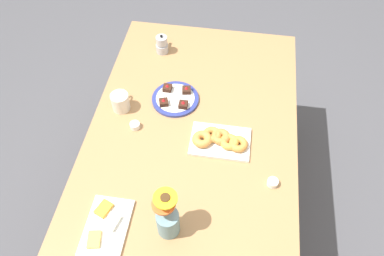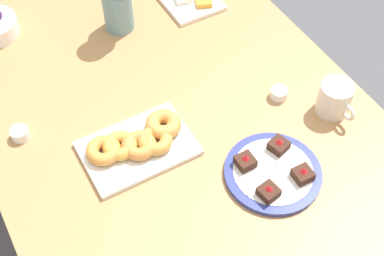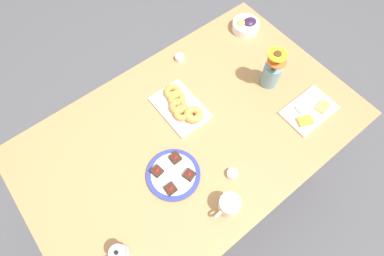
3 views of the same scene
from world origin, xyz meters
TOP-DOWN VIEW (x-y plane):
  - ground_plane at (0.00, 0.00)m, footprint 6.00×6.00m
  - dining_table at (0.00, 0.00)m, footprint 1.60×1.00m
  - coffee_mug at (0.10, 0.38)m, footprint 0.12×0.09m
  - grape_bowl at (-0.65, -0.33)m, footprint 0.15×0.15m
  - cheese_platter at (-0.52, 0.27)m, footprint 0.26×0.17m
  - croissant_platter at (-0.04, -0.14)m, footprint 0.19×0.28m
  - jam_cup_honey at (-0.01, 0.28)m, footprint 0.05×0.05m
  - jam_cup_berry at (-0.22, -0.39)m, footprint 0.05×0.05m
  - dessert_plate at (0.20, 0.12)m, footprint 0.24×0.24m
  - flower_vase at (-0.49, 0.02)m, footprint 0.11×0.10m
  - moka_pot at (0.55, 0.26)m, footprint 0.11×0.07m

SIDE VIEW (x-z plane):
  - ground_plane at x=0.00m, z-range 0.00..0.00m
  - dining_table at x=0.00m, z-range 0.28..1.02m
  - cheese_platter at x=-0.52m, z-range 0.73..0.77m
  - dessert_plate at x=0.20m, z-range 0.72..0.78m
  - jam_cup_honey at x=-0.01m, z-range 0.74..0.77m
  - jam_cup_berry at x=-0.22m, z-range 0.74..0.77m
  - croissant_platter at x=-0.04m, z-range 0.74..0.79m
  - grape_bowl at x=-0.65m, z-range 0.74..0.80m
  - coffee_mug at x=0.10m, z-range 0.74..0.83m
  - moka_pot at x=0.55m, z-range 0.73..0.85m
  - flower_vase at x=-0.49m, z-range 0.70..0.94m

